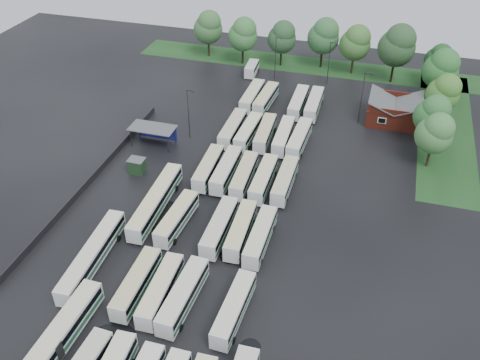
# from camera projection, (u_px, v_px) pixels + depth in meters

# --- Properties ---
(ground) EXTENTS (160.00, 160.00, 0.00)m
(ground) POSITION_uv_depth(u_px,v_px,m) (203.00, 238.00, 76.63)
(ground) COLOR black
(ground) RESTS_ON ground
(brick_building) EXTENTS (10.07, 8.60, 5.39)m
(brick_building) POSITION_uv_depth(u_px,v_px,m) (394.00, 113.00, 103.36)
(brick_building) COLOR maroon
(brick_building) RESTS_ON ground
(wash_shed) EXTENTS (8.20, 4.20, 3.58)m
(wash_shed) POSITION_uv_depth(u_px,v_px,m) (154.00, 129.00, 96.04)
(wash_shed) COLOR #2D2D30
(wash_shed) RESTS_ON ground
(utility_hut) EXTENTS (2.70, 2.20, 2.62)m
(utility_hut) POSITION_uv_depth(u_px,v_px,m) (137.00, 166.00, 89.43)
(utility_hut) COLOR black
(utility_hut) RESTS_ON ground
(grass_strip_north) EXTENTS (80.00, 10.00, 0.01)m
(grass_strip_north) POSITION_uv_depth(u_px,v_px,m) (303.00, 65.00, 126.71)
(grass_strip_north) COLOR #194018
(grass_strip_north) RESTS_ON ground
(grass_strip_east) EXTENTS (10.00, 50.00, 0.01)m
(grass_strip_east) POSITION_uv_depth(u_px,v_px,m) (446.00, 128.00, 102.16)
(grass_strip_east) COLOR #194018
(grass_strip_east) RESTS_ON ground
(west_fence) EXTENTS (0.10, 50.00, 1.20)m
(west_fence) POSITION_uv_depth(u_px,v_px,m) (92.00, 179.00, 87.65)
(west_fence) COLOR #2D2D30
(west_fence) RESTS_ON ground
(bus_r1c0) EXTENTS (2.52, 11.03, 3.06)m
(bus_r1c0) POSITION_uv_depth(u_px,v_px,m) (137.00, 283.00, 67.27)
(bus_r1c0) COLOR silver
(bus_r1c0) RESTS_ON ground
(bus_r1c1) EXTENTS (2.72, 11.11, 3.07)m
(bus_r1c1) POSITION_uv_depth(u_px,v_px,m) (161.00, 290.00, 66.30)
(bus_r1c1) COLOR silver
(bus_r1c1) RESTS_ON ground
(bus_r1c2) EXTENTS (2.82, 11.53, 3.19)m
(bus_r1c2) POSITION_uv_depth(u_px,v_px,m) (183.00, 296.00, 65.50)
(bus_r1c2) COLOR silver
(bus_r1c2) RESTS_ON ground
(bus_r1c4) EXTENTS (2.68, 10.90, 3.01)m
(bus_r1c4) POSITION_uv_depth(u_px,v_px,m) (234.00, 309.00, 63.96)
(bus_r1c4) COLOR silver
(bus_r1c4) RESTS_ON ground
(bus_r2c0) EXTENTS (2.85, 11.02, 3.04)m
(bus_r2c0) POSITION_uv_depth(u_px,v_px,m) (177.00, 218.00, 77.72)
(bus_r2c0) COLOR silver
(bus_r2c0) RESTS_ON ground
(bus_r2c2) EXTENTS (2.54, 11.36, 3.15)m
(bus_r2c2) POSITION_uv_depth(u_px,v_px,m) (219.00, 227.00, 76.03)
(bus_r2c2) COLOR silver
(bus_r2c2) RESTS_ON ground
(bus_r2c3) EXTENTS (2.77, 11.08, 3.06)m
(bus_r2c3) POSITION_uv_depth(u_px,v_px,m) (241.00, 230.00, 75.60)
(bus_r2c3) COLOR silver
(bus_r2c3) RESTS_ON ground
(bus_r2c4) EXTENTS (2.41, 11.08, 3.08)m
(bus_r2c4) POSITION_uv_depth(u_px,v_px,m) (260.00, 236.00, 74.47)
(bus_r2c4) COLOR silver
(bus_r2c4) RESTS_ON ground
(bus_r3c0) EXTENTS (2.73, 11.10, 3.07)m
(bus_r3c0) POSITION_uv_depth(u_px,v_px,m) (208.00, 168.00, 88.30)
(bus_r3c0) COLOR silver
(bus_r3c0) RESTS_ON ground
(bus_r3c1) EXTENTS (2.58, 11.35, 3.15)m
(bus_r3c1) POSITION_uv_depth(u_px,v_px,m) (226.00, 170.00, 87.72)
(bus_r3c1) COLOR silver
(bus_r3c1) RESTS_ON ground
(bus_r3c2) EXTENTS (2.77, 11.07, 3.06)m
(bus_r3c2) POSITION_uv_depth(u_px,v_px,m) (244.00, 175.00, 86.56)
(bus_r3c2) COLOR silver
(bus_r3c2) RESTS_ON ground
(bus_r3c3) EXTENTS (2.49, 11.20, 3.11)m
(bus_r3c3) POSITION_uv_depth(u_px,v_px,m) (264.00, 179.00, 85.71)
(bus_r3c3) COLOR silver
(bus_r3c3) RESTS_ON ground
(bus_r3c4) EXTENTS (2.41, 11.07, 3.08)m
(bus_r3c4) POSITION_uv_depth(u_px,v_px,m) (285.00, 180.00, 85.39)
(bus_r3c4) COLOR silver
(bus_r3c4) RESTS_ON ground
(bus_r4c0) EXTENTS (2.48, 11.42, 3.18)m
(bus_r4c0) POSITION_uv_depth(u_px,v_px,m) (233.00, 129.00, 98.65)
(bus_r4c0) COLOR silver
(bus_r4c0) RESTS_ON ground
(bus_r4c1) EXTENTS (2.63, 11.00, 3.04)m
(bus_r4c1) POSITION_uv_depth(u_px,v_px,m) (248.00, 132.00, 97.88)
(bus_r4c1) COLOR silver
(bus_r4c1) RESTS_ON ground
(bus_r4c2) EXTENTS (2.81, 10.94, 3.02)m
(bus_r4c2) POSITION_uv_depth(u_px,v_px,m) (265.00, 133.00, 97.56)
(bus_r4c2) COLOR silver
(bus_r4c2) RESTS_ON ground
(bus_r4c3) EXTENTS (2.67, 11.07, 3.06)m
(bus_r4c3) POSITION_uv_depth(u_px,v_px,m) (283.00, 136.00, 96.61)
(bus_r4c3) COLOR silver
(bus_r4c3) RESTS_ON ground
(bus_r4c4) EXTENTS (2.77, 11.45, 3.17)m
(bus_r4c4) POSITION_uv_depth(u_px,v_px,m) (299.00, 139.00, 95.80)
(bus_r4c4) COLOR silver
(bus_r4c4) RESTS_ON ground
(bus_r5c0) EXTENTS (2.50, 11.40, 3.17)m
(bus_r5c0) POSITION_uv_depth(u_px,v_px,m) (252.00, 96.00, 109.42)
(bus_r5c0) COLOR silver
(bus_r5c0) RESTS_ON ground
(bus_r5c1) EXTENTS (2.85, 11.18, 3.09)m
(bus_r5c1) POSITION_uv_depth(u_px,v_px,m) (266.00, 98.00, 108.70)
(bus_r5c1) COLOR silver
(bus_r5c1) RESTS_ON ground
(bus_r5c3) EXTENTS (2.55, 11.30, 3.14)m
(bus_r5c3) POSITION_uv_depth(u_px,v_px,m) (298.00, 102.00, 107.26)
(bus_r5c3) COLOR silver
(bus_r5c3) RESTS_ON ground
(bus_r5c4) EXTENTS (2.57, 11.29, 3.13)m
(bus_r5c4) POSITION_uv_depth(u_px,v_px,m) (314.00, 104.00, 106.68)
(bus_r5c4) COLOR silver
(bus_r5c4) RESTS_ON ground
(artic_bus_west_a) EXTENTS (2.75, 17.26, 3.19)m
(artic_bus_west_a) POSITION_uv_depth(u_px,v_px,m) (55.00, 343.00, 59.79)
(artic_bus_west_a) COLOR silver
(artic_bus_west_a) RESTS_ON ground
(artic_bus_west_b) EXTENTS (2.96, 17.04, 3.15)m
(artic_bus_west_b) POSITION_uv_depth(u_px,v_px,m) (156.00, 201.00, 80.95)
(artic_bus_west_b) COLOR silver
(artic_bus_west_b) RESTS_ON ground
(artic_bus_west_c) EXTENTS (3.16, 16.51, 3.05)m
(artic_bus_west_c) POSITION_uv_depth(u_px,v_px,m) (92.00, 255.00, 71.37)
(artic_bus_west_c) COLOR silver
(artic_bus_west_c) RESTS_ON ground
(minibus) EXTENTS (2.58, 6.11, 2.62)m
(minibus) POSITION_uv_depth(u_px,v_px,m) (252.00, 69.00, 121.31)
(minibus) COLOR silver
(minibus) RESTS_ON ground
(tree_north_0) EXTENTS (6.89, 6.89, 11.41)m
(tree_north_0) POSITION_uv_depth(u_px,v_px,m) (208.00, 27.00, 126.56)
(tree_north_0) COLOR #2F2314
(tree_north_0) RESTS_ON ground
(tree_north_1) EXTENTS (6.83, 6.83, 11.32)m
(tree_north_1) POSITION_uv_depth(u_px,v_px,m) (243.00, 34.00, 122.98)
(tree_north_1) COLOR black
(tree_north_1) RESTS_ON ground
(tree_north_2) EXTENTS (6.57, 6.57, 10.88)m
(tree_north_2) POSITION_uv_depth(u_px,v_px,m) (282.00, 37.00, 122.25)
(tree_north_2) COLOR black
(tree_north_2) RESTS_ON ground
(tree_north_3) EXTENTS (7.20, 7.20, 11.93)m
(tree_north_3) POSITION_uv_depth(u_px,v_px,m) (324.00, 36.00, 120.99)
(tree_north_3) COLOR black
(tree_north_3) RESTS_ON ground
(tree_north_4) EXTENTS (6.95, 6.95, 11.50)m
(tree_north_4) POSITION_uv_depth(u_px,v_px,m) (356.00, 42.00, 118.39)
(tree_north_4) COLOR #362515
(tree_north_4) RESTS_ON ground
(tree_north_5) EXTENTS (8.03, 8.03, 13.31)m
(tree_north_5) POSITION_uv_depth(u_px,v_px,m) (398.00, 45.00, 113.98)
(tree_north_5) COLOR black
(tree_north_5) RESTS_ON ground
(tree_north_6) EXTENTS (5.69, 5.69, 9.42)m
(tree_north_6) POSITION_uv_depth(u_px,v_px,m) (439.00, 58.00, 114.40)
(tree_north_6) COLOR #362611
(tree_north_6) RESTS_ON ground
(tree_east_0) EXTENTS (6.25, 6.25, 10.34)m
(tree_east_0) POSITION_uv_depth(u_px,v_px,m) (436.00, 133.00, 87.80)
(tree_east_0) COLOR #312419
(tree_east_0) RESTS_ON ground
(tree_east_1) EXTENTS (6.27, 6.27, 10.38)m
(tree_east_1) POSITION_uv_depth(u_px,v_px,m) (433.00, 114.00, 92.99)
(tree_east_1) COLOR black
(tree_east_1) RESTS_ON ground
(tree_east_2) EXTENTS (6.27, 6.27, 10.38)m
(tree_east_2) POSITION_uv_depth(u_px,v_px,m) (444.00, 92.00, 99.99)
(tree_east_2) COLOR black
(tree_east_2) RESTS_ON ground
(tree_east_3) EXTENTS (7.19, 7.19, 11.91)m
(tree_east_3) POSITION_uv_depth(u_px,v_px,m) (442.00, 68.00, 106.29)
(tree_east_3) COLOR #32251C
(tree_east_3) RESTS_ON ground
(tree_east_4) EXTENTS (5.41, 5.41, 8.95)m
(tree_east_4) POSITION_uv_depth(u_px,v_px,m) (443.00, 65.00, 112.17)
(tree_east_4) COLOR black
(tree_east_4) RESTS_ON ground
(lamp_post_ne) EXTENTS (1.61, 0.31, 10.43)m
(lamp_post_ne) POSITION_uv_depth(u_px,v_px,m) (363.00, 94.00, 100.65)
(lamp_post_ne) COLOR #2D2D30
(lamp_post_ne) RESTS_ON ground
(lamp_post_nw) EXTENTS (1.50, 0.29, 9.74)m
(lamp_post_nw) POSITION_uv_depth(u_px,v_px,m) (189.00, 110.00, 96.25)
(lamp_post_nw) COLOR #2D2D30
(lamp_post_nw) RESTS_ON ground
(lamp_post_back_w) EXTENTS (1.49, 0.29, 9.68)m
(lamp_post_back_w) POSITION_uv_depth(u_px,v_px,m) (276.00, 55.00, 117.11)
(lamp_post_back_w) COLOR #2D2D30
(lamp_post_back_w) RESTS_ON ground
(lamp_post_back_e) EXTENTS (1.47, 0.29, 9.55)m
(lamp_post_back_e) POSITION_uv_depth(u_px,v_px,m) (330.00, 60.00, 115.04)
(lamp_post_back_e) COLOR #2D2D30
(lamp_post_back_e) RESTS_ON ground
(puddle_0) EXTENTS (5.92, 5.92, 0.01)m
(puddle_0) POSITION_uv_depth(u_px,v_px,m) (112.00, 342.00, 61.97)
(puddle_0) COLOR black
(puddle_0) RESTS_ON ground
(puddle_2) EXTENTS (7.49, 7.49, 0.01)m
(puddle_2) POSITION_uv_depth(u_px,v_px,m) (164.00, 216.00, 80.73)
(puddle_2) COLOR black
(puddle_2) RESTS_ON ground
(puddle_3) EXTENTS (3.02, 3.02, 0.01)m
(puddle_3) POSITION_uv_depth(u_px,v_px,m) (230.00, 256.00, 73.62)
(puddle_3) COLOR black
(puddle_3) RESTS_ON ground
(puddle_4) EXTENTS (2.49, 2.49, 0.01)m
(puddle_4) POSITION_uv_depth(u_px,v_px,m) (250.00, 347.00, 61.46)
(puddle_4) COLOR black
(puddle_4) RESTS_ON ground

